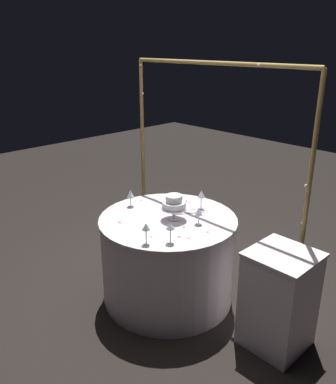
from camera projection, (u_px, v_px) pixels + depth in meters
name	position (u px, v px, depth m)	size (l,w,h in m)	color
ground_plane	(168.00, 296.00, 3.66)	(12.00, 12.00, 0.00)	black
decorative_arch	(211.00, 144.00, 3.54)	(1.94, 0.06, 2.03)	olive
main_table	(168.00, 258.00, 3.52)	(1.17, 1.17, 0.78)	white
side_table	(279.00, 300.00, 2.96)	(0.46, 0.46, 0.78)	white
tiered_cake	(174.00, 204.00, 3.31)	(0.22, 0.22, 0.22)	silver
wine_glass_0	(130.00, 194.00, 3.59)	(0.06, 0.06, 0.16)	silver
wine_glass_1	(170.00, 227.00, 2.93)	(0.07, 0.07, 0.16)	silver
wine_glass_2	(199.00, 212.00, 3.24)	(0.07, 0.07, 0.14)	silver
wine_glass_3	(146.00, 228.00, 2.91)	(0.06, 0.06, 0.17)	silver
wine_glass_4	(201.00, 195.00, 3.53)	(0.06, 0.06, 0.17)	silver
cake_knife	(186.00, 213.00, 3.47)	(0.17, 0.27, 0.01)	silver
rose_petal_0	(177.00, 210.00, 3.54)	(0.03, 0.02, 0.00)	#EA6B84
rose_petal_1	(186.00, 201.00, 3.74)	(0.04, 0.03, 0.00)	#EA6B84
rose_petal_2	(193.00, 209.00, 3.56)	(0.03, 0.02, 0.00)	#EA6B84
rose_petal_3	(184.00, 227.00, 3.22)	(0.03, 0.02, 0.00)	#EA6B84
rose_petal_4	(142.00, 200.00, 3.76)	(0.02, 0.02, 0.00)	#EA6B84
rose_petal_5	(189.00, 238.00, 3.03)	(0.03, 0.02, 0.00)	#EA6B84
rose_petal_6	(179.00, 237.00, 3.06)	(0.03, 0.02, 0.00)	#EA6B84
rose_petal_7	(151.00, 237.00, 3.05)	(0.03, 0.02, 0.00)	#EA6B84
rose_petal_8	(208.00, 232.00, 3.13)	(0.03, 0.02, 0.00)	#EA6B84
rose_petal_9	(189.00, 203.00, 3.70)	(0.03, 0.02, 0.00)	#EA6B84
rose_petal_10	(120.00, 222.00, 3.30)	(0.04, 0.03, 0.00)	#EA6B84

